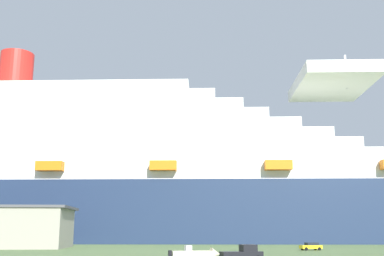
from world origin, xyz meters
name	(u,v)px	position (x,y,z in m)	size (l,w,h in m)	color
ground_plane	(186,248)	(0.00, 30.00, 0.00)	(600.00, 600.00, 0.00)	#567042
cruise_ship	(105,179)	(-24.16, 77.63, 20.63)	(289.70, 62.07, 69.18)	#1E2D4C
pickup_truck	(243,253)	(4.30, -17.68, 1.04)	(5.87, 3.08, 2.20)	black
small_boat_on_trailer	(197,255)	(-1.94, -18.85, 0.96)	(7.75, 3.07, 2.15)	#595960
parked_car_yellow_taxi	(311,246)	(24.87, 16.09, 0.83)	(4.61, 2.51, 1.58)	yellow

